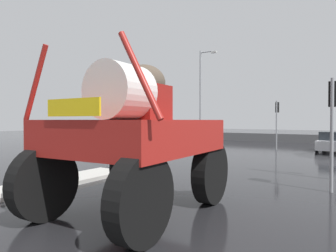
{
  "coord_description": "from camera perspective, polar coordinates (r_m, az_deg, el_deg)",
  "views": [
    {
      "loc": [
        4.87,
        -0.65,
        2.39
      ],
      "look_at": [
        0.33,
        6.49,
        2.22
      ],
      "focal_mm": 31.81,
      "sensor_mm": 36.0,
      "label": 1
    }
  ],
  "objects": [
    {
      "name": "streetlight_far_left",
      "position": [
        27.91,
        6.45,
        6.13
      ],
      "size": [
        1.68,
        0.24,
        8.8
      ],
      "color": "gray",
      "rests_on": "ground"
    },
    {
      "name": "ground_plane",
      "position": [
        19.42,
        17.79,
        -5.99
      ],
      "size": [
        120.0,
        120.0,
        0.0
      ],
      "primitive_type": "plane",
      "color": "black"
    },
    {
      "name": "median_island",
      "position": [
        11.61,
        -23.37,
        -10.45
      ],
      "size": [
        1.62,
        7.47,
        0.15
      ],
      "primitive_type": "cube",
      "color": "#B2AFA8",
      "rests_on": "ground"
    },
    {
      "name": "oversize_sprayer",
      "position": [
        7.78,
        -6.54,
        -2.56
      ],
      "size": [
        3.93,
        5.26,
        4.12
      ],
      "rotation": [
        0.0,
        0.0,
        1.6
      ],
      "color": "black",
      "rests_on": "ground"
    },
    {
      "name": "sedan_ahead",
      "position": [
        25.94,
        29.05,
        -2.72
      ],
      "size": [
        2.19,
        4.24,
        1.52
      ],
      "rotation": [
        0.0,
        0.0,
        1.47
      ],
      "color": "silver",
      "rests_on": "ground"
    },
    {
      "name": "bare_tree_left",
      "position": [
        23.93,
        -4.58,
        8.14
      ],
      "size": [
        3.38,
        3.38,
        6.79
      ],
      "color": "#473828",
      "rests_on": "ground"
    },
    {
      "name": "traffic_signal_near_right",
      "position": [
        11.34,
        28.98,
        2.85
      ],
      "size": [
        0.24,
        0.54,
        3.78
      ],
      "color": "gray",
      "rests_on": "ground"
    },
    {
      "name": "traffic_signal_far_left",
      "position": [
        25.83,
        20.16,
        2.16
      ],
      "size": [
        0.24,
        0.55,
        3.96
      ],
      "color": "gray",
      "rests_on": "ground"
    },
    {
      "name": "traffic_signal_near_left",
      "position": [
        15.55,
        -10.87,
        1.71
      ],
      "size": [
        0.24,
        0.54,
        3.5
      ],
      "color": "gray",
      "rests_on": "ground"
    },
    {
      "name": "roadside_barrier",
      "position": [
        34.25,
        24.25,
        -2.22
      ],
      "size": [
        26.86,
        0.24,
        0.9
      ],
      "primitive_type": "cube",
      "color": "#59595B",
      "rests_on": "ground"
    }
  ]
}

